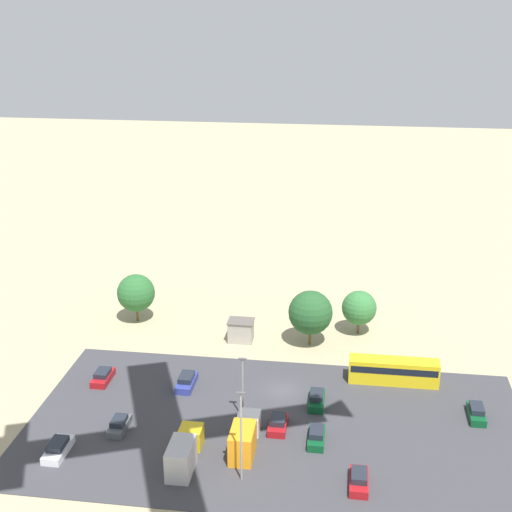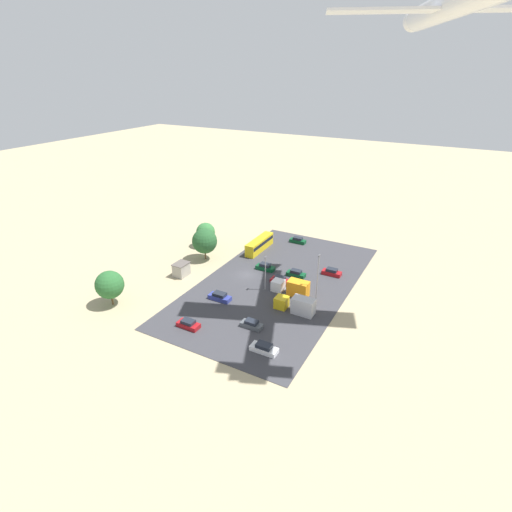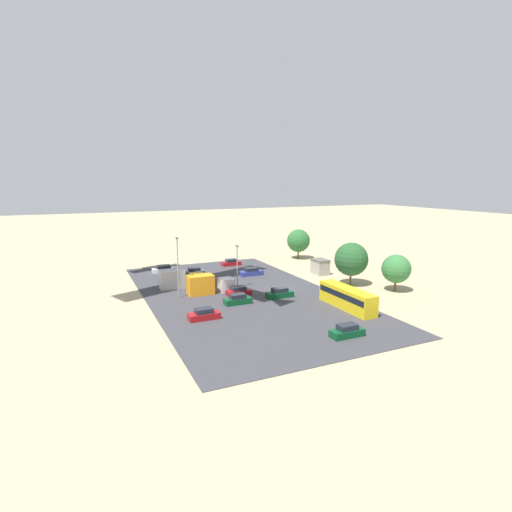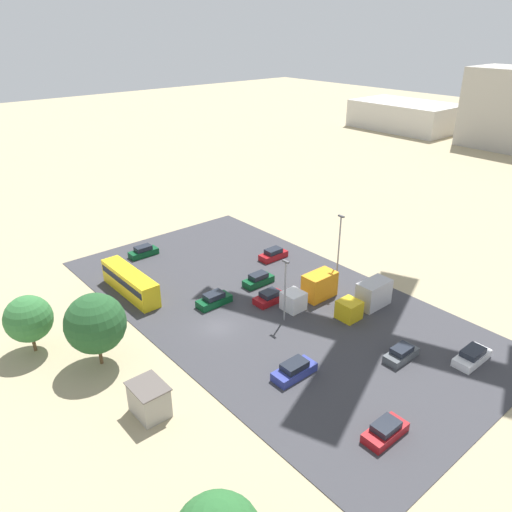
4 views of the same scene
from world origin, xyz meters
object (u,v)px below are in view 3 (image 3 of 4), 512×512
(shed_building, at_px, (320,267))
(parked_car_5, at_px, (347,331))
(parked_car_4, at_px, (280,293))
(parked_car_7, at_px, (231,263))
(parked_car_1, at_px, (239,291))
(bus, at_px, (347,297))
(parked_car_0, at_px, (238,300))
(parked_car_2, at_px, (204,315))
(parked_car_3, at_px, (251,272))
(parked_truck_1, at_px, (208,285))
(parked_car_6, at_px, (194,272))
(parked_truck_0, at_px, (179,279))
(parked_car_8, at_px, (164,269))

(shed_building, distance_m, parked_car_5, 34.05)
(parked_car_4, bearing_deg, parked_car_7, -3.87)
(parked_car_1, bearing_deg, bus, -137.27)
(shed_building, height_order, parked_car_0, shed_building)
(shed_building, xyz_separation_m, parked_car_1, (-7.60, 21.31, -0.86))
(bus, distance_m, parked_car_2, 21.56)
(parked_car_2, bearing_deg, parked_car_3, -37.84)
(parked_car_4, relative_size, parked_truck_1, 0.56)
(parked_car_2, bearing_deg, parked_car_4, -70.87)
(parked_car_2, height_order, parked_car_6, parked_car_2)
(parked_car_6, distance_m, parked_truck_1, 14.61)
(parked_car_4, distance_m, parked_car_5, 18.47)
(parked_car_1, bearing_deg, parked_car_3, -32.21)
(parked_car_1, height_order, parked_car_6, parked_car_1)
(parked_car_4, relative_size, parked_truck_0, 0.56)
(parked_car_0, height_order, parked_truck_0, parked_truck_0)
(shed_building, height_order, parked_car_4, shed_building)
(parked_car_0, distance_m, parked_car_1, 4.85)
(parked_truck_0, bearing_deg, parked_car_3, 102.27)
(parked_car_0, relative_size, parked_car_2, 0.98)
(parked_truck_0, bearing_deg, parked_car_0, 24.01)
(parked_car_5, relative_size, parked_truck_0, 0.54)
(shed_building, bearing_deg, parked_car_6, 67.30)
(shed_building, xyz_separation_m, bus, (-20.88, 9.04, 0.22))
(parked_car_1, xyz_separation_m, parked_car_6, (17.63, 2.66, -0.02))
(bus, xyz_separation_m, parked_truck_1, (16.42, 16.63, -0.19))
(parked_car_0, bearing_deg, shed_building, -62.61)
(bus, height_order, parked_car_4, bus)
(bus, xyz_separation_m, parked_car_6, (30.91, 14.93, -1.10))
(parked_car_1, relative_size, parked_car_2, 0.93)
(parked_car_1, relative_size, parked_car_6, 1.00)
(parked_car_2, bearing_deg, parked_car_5, -133.33)
(shed_building, height_order, parked_truck_0, parked_truck_0)
(parked_truck_0, relative_size, parked_truck_1, 1.00)
(parked_car_7, bearing_deg, bus, -172.62)
(parked_car_3, bearing_deg, parked_car_1, 147.79)
(bus, distance_m, parked_car_8, 41.21)
(parked_car_3, height_order, parked_car_6, parked_car_3)
(parked_car_6, xyz_separation_m, parked_car_7, (5.50, -10.21, 0.00))
(bus, relative_size, parked_car_0, 2.60)
(shed_building, height_order, parked_car_5, shed_building)
(bus, height_order, parked_car_0, bus)
(parked_car_6, bearing_deg, parked_truck_1, -6.68)
(bus, bearing_deg, parked_car_6, -64.22)
(parked_car_8, bearing_deg, parked_car_7, -88.26)
(parked_car_5, relative_size, parked_car_6, 1.06)
(parked_car_6, relative_size, parked_truck_1, 0.51)
(parked_car_8, relative_size, parked_truck_0, 0.59)
(shed_building, relative_size, parked_car_1, 0.89)
(parked_car_2, distance_m, parked_car_6, 27.40)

